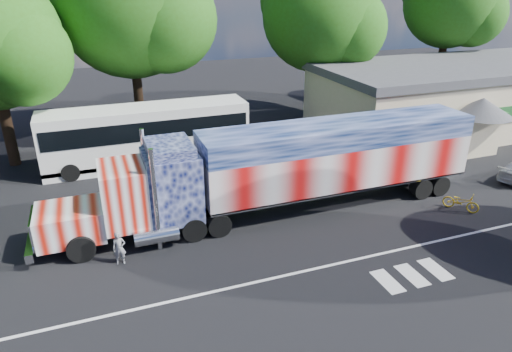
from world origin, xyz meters
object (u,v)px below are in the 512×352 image
object	(u,v)px
coach_bus	(147,134)
tree_ne_a	(321,15)
semi_truck	(289,167)
bicycle	(461,202)
woman	(119,248)
tree_n_mid	(132,3)
tree_far_ne	(452,2)

from	to	relation	value
coach_bus	tree_ne_a	bearing A→B (deg)	21.31
semi_truck	tree_ne_a	world-z (taller)	tree_ne_a
semi_truck	bicycle	bearing A→B (deg)	-20.08
woman	tree_n_mid	bearing A→B (deg)	84.37
woman	tree_far_ne	distance (m)	37.25
coach_bus	tree_n_mid	bearing A→B (deg)	85.42
coach_bus	tree_far_ne	bearing A→B (deg)	12.37
bicycle	coach_bus	bearing A→B (deg)	104.47
bicycle	tree_far_ne	world-z (taller)	tree_far_ne
semi_truck	tree_n_mid	distance (m)	18.20
tree_ne_a	semi_truck	bearing A→B (deg)	-121.70
bicycle	tree_n_mid	world-z (taller)	tree_n_mid
coach_bus	woman	xyz separation A→B (m)	(-2.88, -11.36, -1.22)
coach_bus	woman	bearing A→B (deg)	-104.23
tree_far_ne	semi_truck	bearing A→B (deg)	-145.58
woman	bicycle	xyz separation A→B (m)	(17.28, -1.15, -0.27)
semi_truck	bicycle	xyz separation A→B (m)	(8.55, -3.12, -2.01)
bicycle	tree_n_mid	size ratio (longest dim) A/B	0.12
coach_bus	tree_far_ne	size ratio (longest dim) A/B	0.97
semi_truck	coach_bus	size ratio (longest dim) A/B	1.74
coach_bus	woman	size ratio (longest dim) A/B	8.75
coach_bus	tree_ne_a	world-z (taller)	tree_ne_a
coach_bus	tree_far_ne	world-z (taller)	tree_far_ne
semi_truck	bicycle	distance (m)	9.32
tree_n_mid	tree_far_ne	world-z (taller)	tree_n_mid
tree_far_ne	tree_ne_a	bearing A→B (deg)	-178.61
coach_bus	bicycle	distance (m)	19.14
tree_ne_a	woman	bearing A→B (deg)	-136.42
semi_truck	coach_bus	xyz separation A→B (m)	(-5.86, 9.39, -0.52)
tree_far_ne	bicycle	bearing A→B (deg)	-127.35
semi_truck	tree_n_mid	world-z (taller)	tree_n_mid
bicycle	woman	bearing A→B (deg)	141.64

